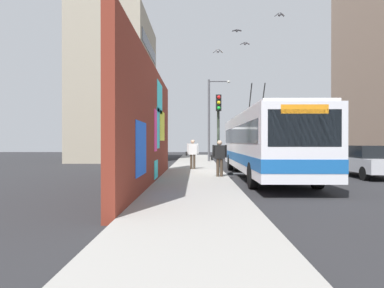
# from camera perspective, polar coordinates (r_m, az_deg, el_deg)

# --- Properties ---
(ground_plane) EXTENTS (80.00, 80.00, 0.00)m
(ground_plane) POSITION_cam_1_polar(r_m,az_deg,el_deg) (18.02, 5.56, -5.25)
(ground_plane) COLOR #232326
(sidewalk_slab) EXTENTS (48.00, 3.20, 0.15)m
(sidewalk_slab) POSITION_cam_1_polar(r_m,az_deg,el_deg) (17.95, 0.45, -5.03)
(sidewalk_slab) COLOR gray
(sidewalk_slab) RESTS_ON ground_plane
(graffiti_wall) EXTENTS (12.78, 0.32, 4.85)m
(graffiti_wall) POSITION_cam_1_polar(r_m,az_deg,el_deg) (13.41, -7.16, 3.21)
(graffiti_wall) COLOR maroon
(graffiti_wall) RESTS_ON ground_plane
(building_far_left) EXTENTS (10.34, 6.39, 13.45)m
(building_far_left) POSITION_cam_1_polar(r_m,az_deg,el_deg) (33.05, -12.87, 8.98)
(building_far_left) COLOR #9E937F
(building_far_left) RESTS_ON ground_plane
(city_bus) EXTENTS (12.65, 2.69, 4.91)m
(city_bus) POSITION_cam_1_polar(r_m,az_deg,el_deg) (16.75, 12.13, 0.32)
(city_bus) COLOR silver
(city_bus) RESTS_ON ground_plane
(parked_car_silver) EXTENTS (4.48, 1.89, 1.58)m
(parked_car_silver) POSITION_cam_1_polar(r_m,az_deg,el_deg) (18.72, 27.81, -2.52)
(parked_car_silver) COLOR #B7B7BC
(parked_car_silver) RESTS_ON ground_plane
(parked_car_dark_gray) EXTENTS (4.28, 1.88, 1.58)m
(parked_car_dark_gray) POSITION_cam_1_polar(r_m,az_deg,el_deg) (24.00, 21.52, -1.89)
(parked_car_dark_gray) COLOR #38383D
(parked_car_dark_gray) RESTS_ON ground_plane
(pedestrian_at_curb) EXTENTS (0.23, 0.75, 1.68)m
(pedestrian_at_curb) POSITION_cam_1_polar(r_m,az_deg,el_deg) (15.40, 4.75, -1.96)
(pedestrian_at_curb) COLOR #3F3326
(pedestrian_at_curb) RESTS_ON sidewalk_slab
(pedestrian_midblock) EXTENTS (0.23, 0.77, 1.74)m
(pedestrian_midblock) POSITION_cam_1_polar(r_m,az_deg,el_deg) (19.73, 0.11, -1.34)
(pedestrian_midblock) COLOR #3F3326
(pedestrian_midblock) RESTS_ON sidewalk_slab
(traffic_light) EXTENTS (0.49, 0.28, 4.09)m
(traffic_light) POSITION_cam_1_polar(r_m,az_deg,el_deg) (17.35, 4.58, 4.14)
(traffic_light) COLOR #2D382D
(traffic_light) RESTS_ON sidewalk_slab
(street_lamp) EXTENTS (0.44, 1.88, 6.85)m
(street_lamp) POSITION_cam_1_polar(r_m,az_deg,el_deg) (27.90, 3.36, 5.12)
(street_lamp) COLOR #4C4C51
(street_lamp) RESTS_ON sidewalk_slab
(flying_pigeons) EXTENTS (5.44, 3.78, 2.80)m
(flying_pigeons) POSITION_cam_1_polar(r_m,az_deg,el_deg) (18.91, 9.84, 19.51)
(flying_pigeons) COLOR slate
(curbside_puddle) EXTENTS (1.56, 1.56, 0.00)m
(curbside_puddle) POSITION_cam_1_polar(r_m,az_deg,el_deg) (18.35, 7.37, -5.14)
(curbside_puddle) COLOR black
(curbside_puddle) RESTS_ON ground_plane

